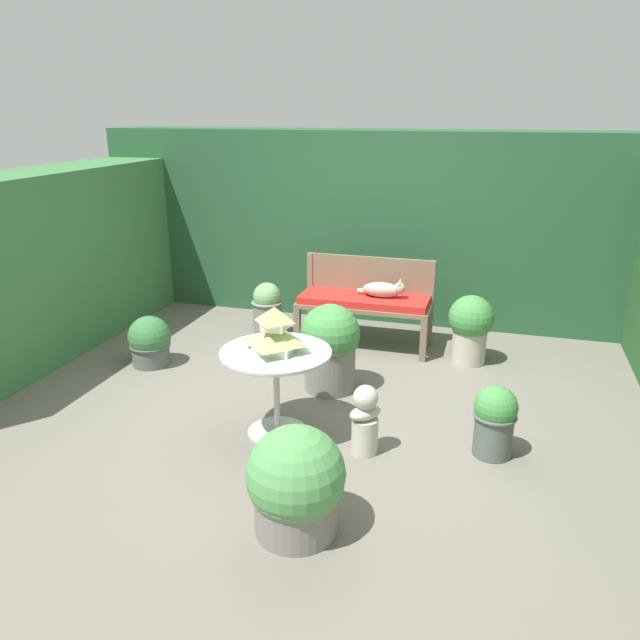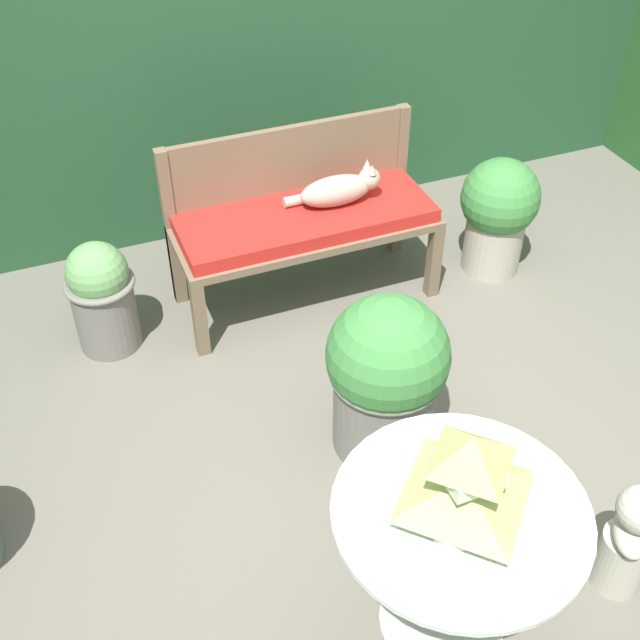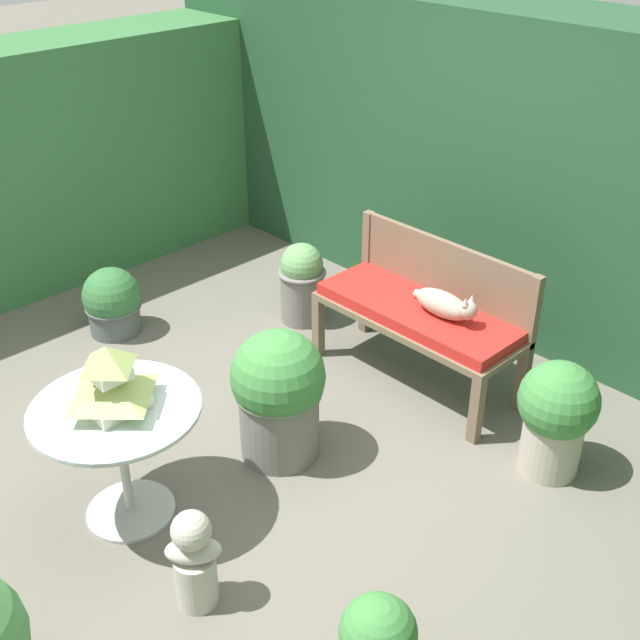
# 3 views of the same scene
# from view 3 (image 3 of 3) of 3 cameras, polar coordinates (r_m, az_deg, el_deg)

# --- Properties ---
(ground) EXTENTS (30.00, 30.00, 0.00)m
(ground) POSITION_cam_3_polar(r_m,az_deg,el_deg) (4.31, -4.47, -10.49)
(ground) COLOR #666056
(foliage_hedge_back) EXTENTS (6.40, 0.79, 2.03)m
(foliage_hedge_back) POSITION_cam_3_polar(r_m,az_deg,el_deg) (5.43, 15.22, 9.96)
(foliage_hedge_back) COLOR #234C2D
(foliage_hedge_back) RESTS_ON ground
(foliage_hedge_left) EXTENTS (0.70, 3.62, 1.71)m
(foliage_hedge_left) POSITION_cam_3_polar(r_m,az_deg,el_deg) (6.17, -20.83, 9.88)
(foliage_hedge_left) COLOR #38703D
(foliage_hedge_left) RESTS_ON ground
(garden_bench) EXTENTS (1.29, 0.50, 0.52)m
(garden_bench) POSITION_cam_3_polar(r_m,az_deg,el_deg) (4.75, 6.94, 0.19)
(garden_bench) COLOR brown
(garden_bench) RESTS_ON ground
(bench_backrest) EXTENTS (1.29, 0.06, 0.86)m
(bench_backrest) POSITION_cam_3_polar(r_m,az_deg,el_deg) (4.83, 8.80, 2.97)
(bench_backrest) COLOR brown
(bench_backrest) RESTS_ON ground
(cat) EXTENTS (0.48, 0.16, 0.19)m
(cat) POSITION_cam_3_polar(r_m,az_deg,el_deg) (4.59, 8.90, 1.10)
(cat) COLOR #A89989
(cat) RESTS_ON garden_bench
(patio_table) EXTENTS (0.79, 0.79, 0.64)m
(patio_table) POSITION_cam_3_polar(r_m,az_deg,el_deg) (3.84, -14.15, -7.63)
(patio_table) COLOR #B7B7B2
(patio_table) RESTS_ON ground
(pagoda_birdhouse) EXTENTS (0.35, 0.35, 0.32)m
(pagoda_birdhouse) POSITION_cam_3_polar(r_m,az_deg,el_deg) (3.68, -14.67, -4.30)
(pagoda_birdhouse) COLOR silver
(pagoda_birdhouse) RESTS_ON patio_table
(garden_bust) EXTENTS (0.26, 0.27, 0.50)m
(garden_bust) POSITION_cam_3_polar(r_m,az_deg,el_deg) (3.54, -8.94, -16.47)
(garden_bust) COLOR #B7B2A3
(garden_bust) RESTS_ON ground
(potted_plant_path_edge) EXTENTS (0.49, 0.49, 0.74)m
(potted_plant_path_edge) POSITION_cam_3_polar(r_m,az_deg,el_deg) (4.17, -2.97, -5.24)
(potted_plant_path_edge) COLOR slate
(potted_plant_path_edge) RESTS_ON ground
(potted_plant_hedge_corner) EXTENTS (0.39, 0.39, 0.46)m
(potted_plant_hedge_corner) POSITION_cam_3_polar(r_m,az_deg,el_deg) (5.50, -14.53, 1.21)
(potted_plant_hedge_corner) COLOR #4C5651
(potted_plant_hedge_corner) RESTS_ON ground
(potted_plant_bench_left) EXTENTS (0.33, 0.33, 0.57)m
(potted_plant_bench_left) POSITION_cam_3_polar(r_m,az_deg,el_deg) (5.43, -1.28, 2.73)
(potted_plant_bench_left) COLOR slate
(potted_plant_bench_left) RESTS_ON ground
(potted_plant_table_far) EXTENTS (0.41, 0.41, 0.64)m
(potted_plant_table_far) POSITION_cam_3_polar(r_m,az_deg,el_deg) (4.25, 16.45, -6.44)
(potted_plant_table_far) COLOR #ADA393
(potted_plant_table_far) RESTS_ON ground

